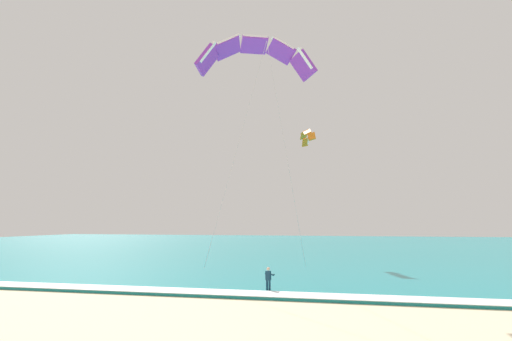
{
  "coord_description": "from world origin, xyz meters",
  "views": [
    {
      "loc": [
        3.68,
        -12.53,
        4.69
      ],
      "look_at": [
        -3.79,
        18.88,
        8.33
      ],
      "focal_mm": 31.96,
      "sensor_mm": 36.0,
      "label": 1
    }
  ],
  "objects_px": {
    "surfboard": "(268,293)",
    "kitesurfer": "(268,279)",
    "kite_primary": "(255,53)",
    "kite_distant": "(307,136)"
  },
  "relations": [
    {
      "from": "surfboard",
      "to": "kite_distant",
      "type": "relative_size",
      "value": 0.31
    },
    {
      "from": "kite_distant",
      "to": "kitesurfer",
      "type": "bearing_deg",
      "value": -89.49
    },
    {
      "from": "kite_primary",
      "to": "kite_distant",
      "type": "height_order",
      "value": "kite_primary"
    },
    {
      "from": "kitesurfer",
      "to": "kite_distant",
      "type": "relative_size",
      "value": 0.36
    },
    {
      "from": "surfboard",
      "to": "kitesurfer",
      "type": "distance_m",
      "value": 0.91
    },
    {
      "from": "surfboard",
      "to": "kitesurfer",
      "type": "relative_size",
      "value": 0.87
    },
    {
      "from": "kitesurfer",
      "to": "kite_primary",
      "type": "relative_size",
      "value": 0.09
    },
    {
      "from": "kitesurfer",
      "to": "kite_primary",
      "type": "height_order",
      "value": "kite_primary"
    },
    {
      "from": "surfboard",
      "to": "kitesurfer",
      "type": "height_order",
      "value": "kitesurfer"
    },
    {
      "from": "kitesurfer",
      "to": "kite_primary",
      "type": "distance_m",
      "value": 18.28
    }
  ]
}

